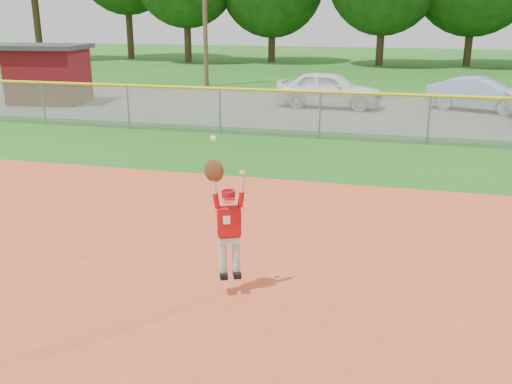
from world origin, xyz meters
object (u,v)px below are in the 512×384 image
Objects in this scene: car_blue at (480,94)px; ballplayer at (227,220)px; utility_shed at (48,74)px; car_white_a at (329,89)px.

ballplayer reaches higher than car_blue.
utility_shed is (-18.19, -2.48, 0.60)m from car_blue.
car_white_a is 1.08× the size of car_blue.
utility_shed is at bearing 130.38° from ballplayer.
utility_shed reaches higher than car_white_a.
ballplayer is (0.81, -17.10, 0.37)m from car_white_a.
ballplayer is at bearing -49.62° from utility_shed.
car_white_a is 17.12m from ballplayer.
car_blue is 18.37m from utility_shed.
car_blue is 1.11× the size of utility_shed.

